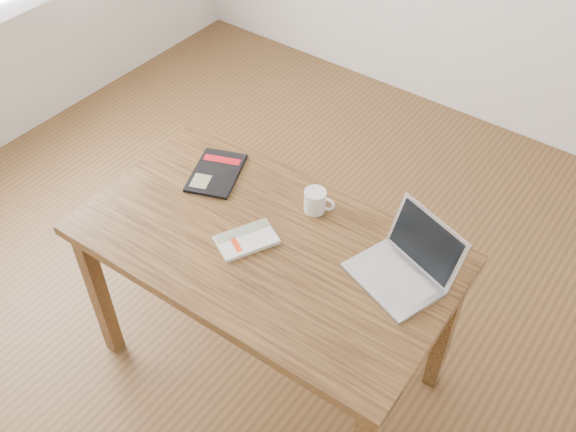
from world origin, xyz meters
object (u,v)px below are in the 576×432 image
Objects in this scene: desk at (266,258)px; white_guidebook at (247,240)px; black_guidebook at (216,173)px; coffee_mug at (316,201)px; laptop at (405,266)px.

white_guidebook is (-0.05, -0.04, 0.10)m from desk.
coffee_mug is at bearing -13.18° from black_guidebook.
desk is 0.12m from white_guidebook.
white_guidebook is 0.66× the size of laptop.
desk is 4.39× the size of black_guidebook.
laptop is (0.50, 0.19, 0.03)m from white_guidebook.
white_guidebook is at bearing -140.74° from laptop.
desk is at bearing 66.79° from white_guidebook.
white_guidebook is 2.05× the size of coffee_mug.
coffee_mug reaches higher than black_guidebook.
white_guidebook is 0.78× the size of black_guidebook.
laptop is at bearing 47.75° from white_guidebook.
coffee_mug reaches higher than white_guidebook.
coffee_mug is at bearing 76.25° from desk.
coffee_mug is (0.05, 0.23, 0.13)m from desk.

